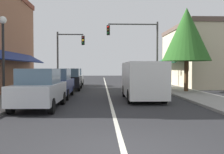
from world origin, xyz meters
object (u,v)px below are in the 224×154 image
object	(u,v)px
tree_right_near	(187,35)
street_lamp_left_near	(3,44)
parked_car_third_left	(70,79)
parked_car_second_left	(56,83)
parked_car_far_left	(74,77)
traffic_signal_left_corner	(67,51)
traffic_signal_mast_arm	(141,43)
van_in_lane	(142,80)
parked_car_nearest_left	(40,89)

from	to	relation	value
tree_right_near	street_lamp_left_near	bearing A→B (deg)	-151.65
street_lamp_left_near	parked_car_third_left	bearing A→B (deg)	76.26
parked_car_second_left	parked_car_far_left	size ratio (longest dim) A/B	0.99
parked_car_far_left	traffic_signal_left_corner	world-z (taller)	traffic_signal_left_corner
parked_car_far_left	traffic_signal_mast_arm	xyz separation A→B (m)	(6.46, -2.12, 3.29)
parked_car_far_left	traffic_signal_left_corner	bearing A→B (deg)	-140.27
van_in_lane	parked_car_third_left	bearing A→B (deg)	126.00
parked_car_nearest_left	parked_car_far_left	bearing A→B (deg)	91.02
street_lamp_left_near	traffic_signal_mast_arm	bearing A→B (deg)	53.78
parked_car_far_left	tree_right_near	xyz separation A→B (m)	(8.96, -7.71, 3.35)
parked_car_second_left	parked_car_third_left	bearing A→B (deg)	88.39
van_in_lane	traffic_signal_left_corner	bearing A→B (deg)	117.65
parked_car_second_left	parked_car_third_left	xyz separation A→B (m)	(0.14, 5.72, 0.00)
parked_car_nearest_left	traffic_signal_mast_arm	world-z (taller)	traffic_signal_mast_arm
parked_car_third_left	traffic_signal_left_corner	bearing A→B (deg)	99.46
street_lamp_left_near	parked_car_far_left	bearing A→B (deg)	81.88
parked_car_far_left	traffic_signal_mast_arm	size ratio (longest dim) A/B	0.67
parked_car_third_left	street_lamp_left_near	world-z (taller)	street_lamp_left_near
van_in_lane	traffic_signal_mast_arm	world-z (taller)	traffic_signal_mast_arm
traffic_signal_mast_arm	traffic_signal_left_corner	bearing A→B (deg)	167.62
van_in_lane	traffic_signal_mast_arm	size ratio (longest dim) A/B	0.84
tree_right_near	parked_car_nearest_left	bearing A→B (deg)	-141.55
parked_car_nearest_left	van_in_lane	xyz separation A→B (m)	(5.05, 3.10, 0.27)
parked_car_third_left	traffic_signal_left_corner	world-z (taller)	traffic_signal_left_corner
parked_car_nearest_left	tree_right_near	bearing A→B (deg)	39.22
traffic_signal_left_corner	tree_right_near	distance (m)	11.99
parked_car_far_left	traffic_signal_left_corner	xyz separation A→B (m)	(-0.64, -0.57, 2.66)
parked_car_second_left	parked_car_far_left	xyz separation A→B (m)	(-0.06, 10.57, 0.00)
street_lamp_left_near	tree_right_near	distance (m)	12.45
street_lamp_left_near	tree_right_near	size ratio (longest dim) A/B	0.69
parked_car_third_left	van_in_lane	distance (m)	8.42
van_in_lane	parked_car_second_left	bearing A→B (deg)	167.88
parked_car_second_left	traffic_signal_mast_arm	xyz separation A→B (m)	(6.40, 8.44, 3.29)
parked_car_third_left	street_lamp_left_near	size ratio (longest dim) A/B	0.97
parked_car_second_left	street_lamp_left_near	distance (m)	4.17
parked_car_third_left	van_in_lane	bearing A→B (deg)	-55.95
parked_car_nearest_left	van_in_lane	size ratio (longest dim) A/B	0.79
van_in_lane	tree_right_near	distance (m)	6.33
parked_car_third_left	tree_right_near	xyz separation A→B (m)	(8.76, -2.86, 3.35)
traffic_signal_left_corner	tree_right_near	xyz separation A→B (m)	(9.60, -7.15, 0.69)
parked_car_second_left	parked_car_third_left	world-z (taller)	same
van_in_lane	street_lamp_left_near	world-z (taller)	street_lamp_left_near
street_lamp_left_near	parked_car_nearest_left	bearing A→B (deg)	-30.58
parked_car_nearest_left	parked_car_far_left	distance (m)	14.78
traffic_signal_left_corner	parked_car_nearest_left	bearing A→B (deg)	-87.15
parked_car_third_left	parked_car_far_left	distance (m)	4.85
parked_car_second_left	van_in_lane	world-z (taller)	van_in_lane
parked_car_third_left	traffic_signal_left_corner	xyz separation A→B (m)	(-0.84, 4.28, 2.66)
van_in_lane	street_lamp_left_near	bearing A→B (deg)	-164.53
van_in_lane	parked_car_far_left	bearing A→B (deg)	113.92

